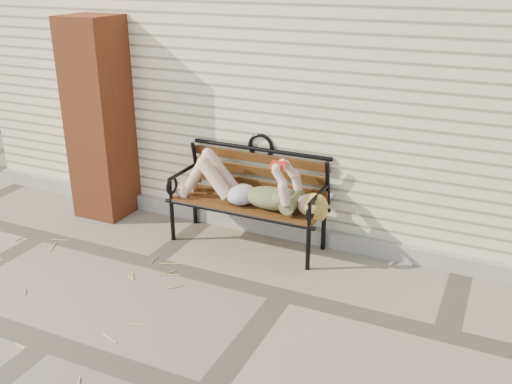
% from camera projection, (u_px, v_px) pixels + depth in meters
% --- Properties ---
extents(ground, '(80.00, 80.00, 0.00)m').
position_uv_depth(ground, '(283.00, 295.00, 4.52)').
color(ground, gray).
rests_on(ground, ground).
extents(house_wall, '(8.00, 4.00, 3.00)m').
position_uv_depth(house_wall, '(385.00, 52.00, 6.49)').
color(house_wall, '#F0E6BC').
rests_on(house_wall, ground).
extents(foundation_strip, '(8.00, 0.10, 0.15)m').
position_uv_depth(foundation_strip, '(322.00, 237.00, 5.31)').
color(foundation_strip, '#A19B91').
rests_on(foundation_strip, ground).
extents(brick_pillar, '(0.50, 0.50, 2.00)m').
position_uv_depth(brick_pillar, '(100.00, 119.00, 5.67)').
color(brick_pillar, brown).
rests_on(brick_pillar, ground).
extents(garden_bench, '(1.54, 0.61, 0.99)m').
position_uv_depth(garden_bench, '(251.00, 185.00, 5.21)').
color(garden_bench, black).
rests_on(garden_bench, ground).
extents(reading_woman, '(1.45, 0.33, 0.46)m').
position_uv_depth(reading_woman, '(246.00, 187.00, 5.09)').
color(reading_woman, '#093043').
rests_on(reading_woman, ground).
extents(straw_scatter, '(3.03, 1.84, 0.01)m').
position_uv_depth(straw_scatter, '(10.00, 273.00, 4.82)').
color(straw_scatter, '#E0D66D').
rests_on(straw_scatter, ground).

